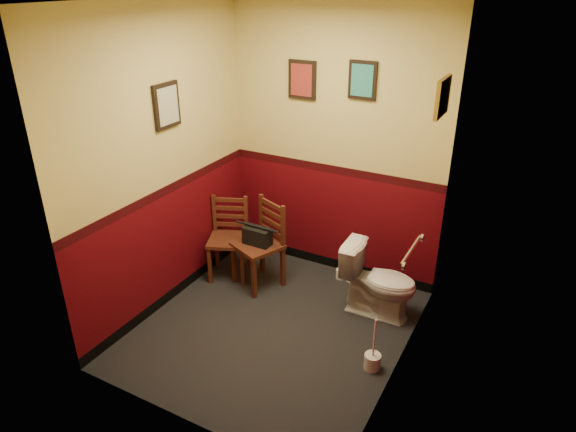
{
  "coord_description": "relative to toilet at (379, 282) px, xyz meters",
  "views": [
    {
      "loc": [
        1.86,
        -3.2,
        2.87
      ],
      "look_at": [
        0.0,
        0.25,
        1.0
      ],
      "focal_mm": 32.0,
      "sensor_mm": 36.0,
      "label": 1
    }
  ],
  "objects": [
    {
      "name": "framed_print_right",
      "position": [
        0.36,
        -0.05,
        1.71
      ],
      "size": [
        0.04,
        0.34,
        0.28
      ],
      "color": "olive",
      "rests_on": "wall_right"
    },
    {
      "name": "chair_right",
      "position": [
        -1.2,
        -0.06,
        0.1
      ],
      "size": [
        0.54,
        0.54,
        0.88
      ],
      "rotation": [
        0.0,
        0.0,
        -0.41
      ],
      "color": "#532518",
      "rests_on": "floor"
    },
    {
      "name": "wall_left",
      "position": [
        -1.82,
        -0.65,
        1.01
      ],
      "size": [
        0.0,
        2.4,
        2.7
      ],
      "primitive_type": "cube",
      "rotation": [
        1.57,
        0.0,
        1.57
      ],
      "color": "#51070E",
      "rests_on": "ground"
    },
    {
      "name": "grab_bar",
      "position": [
        0.35,
        -0.4,
        0.61
      ],
      "size": [
        0.05,
        0.56,
        0.06
      ],
      "color": "silver",
      "rests_on": "wall_right"
    },
    {
      "name": "framed_print_back_a",
      "position": [
        -1.07,
        0.53,
        1.61
      ],
      "size": [
        0.28,
        0.04,
        0.36
      ],
      "color": "black",
      "rests_on": "wall_back"
    },
    {
      "name": "wall_right",
      "position": [
        0.38,
        -0.65,
        1.01
      ],
      "size": [
        0.0,
        2.4,
        2.7
      ],
      "primitive_type": "cube",
      "rotation": [
        1.57,
        0.0,
        -1.57
      ],
      "color": "#51070E",
      "rests_on": "ground"
    },
    {
      "name": "chair_left",
      "position": [
        -1.58,
        -0.07,
        0.08
      ],
      "size": [
        0.51,
        0.51,
        0.83
      ],
      "rotation": [
        0.0,
        0.0,
        0.41
      ],
      "color": "#532518",
      "rests_on": "floor"
    },
    {
      "name": "floor",
      "position": [
        -0.72,
        -0.65,
        -0.34
      ],
      "size": [
        2.2,
        2.4,
        0.0
      ],
      "primitive_type": "cube",
      "color": "black",
      "rests_on": "ground"
    },
    {
      "name": "wall_front",
      "position": [
        -0.72,
        -1.85,
        1.01
      ],
      "size": [
        2.2,
        0.0,
        2.7
      ],
      "primitive_type": "cube",
      "rotation": [
        -1.57,
        0.0,
        0.0
      ],
      "color": "#51070E",
      "rests_on": "ground"
    },
    {
      "name": "toilet_brush",
      "position": [
        0.22,
        -0.73,
        -0.26
      ],
      "size": [
        0.13,
        0.13,
        0.47
      ],
      "color": "silver",
      "rests_on": "floor"
    },
    {
      "name": "framed_print_back_b",
      "position": [
        -0.47,
        0.53,
        1.66
      ],
      "size": [
        0.26,
        0.04,
        0.34
      ],
      "color": "black",
      "rests_on": "wall_back"
    },
    {
      "name": "framed_print_left",
      "position": [
        -1.8,
        -0.55,
        1.51
      ],
      "size": [
        0.04,
        0.3,
        0.38
      ],
      "color": "black",
      "rests_on": "wall_left"
    },
    {
      "name": "handbag",
      "position": [
        -1.22,
        -0.1,
        0.21
      ],
      "size": [
        0.28,
        0.14,
        0.2
      ],
      "rotation": [
        0.0,
        0.0,
        -0.02
      ],
      "color": "black",
      "rests_on": "chair_right"
    },
    {
      "name": "ceiling",
      "position": [
        -0.72,
        -0.65,
        2.36
      ],
      "size": [
        2.2,
        2.4,
        0.0
      ],
      "primitive_type": "cube",
      "rotation": [
        3.14,
        0.0,
        0.0
      ],
      "color": "silver",
      "rests_on": "ground"
    },
    {
      "name": "tp_stack",
      "position": [
        -0.47,
        0.39,
        -0.17
      ],
      "size": [
        0.22,
        0.14,
        0.39
      ],
      "color": "silver",
      "rests_on": "floor"
    },
    {
      "name": "toilet",
      "position": [
        0.0,
        0.0,
        0.0
      ],
      "size": [
        0.7,
        0.4,
        0.67
      ],
      "primitive_type": "imported",
      "rotation": [
        0.0,
        0.0,
        1.6
      ],
      "color": "white",
      "rests_on": "floor"
    },
    {
      "name": "wall_back",
      "position": [
        -0.72,
        0.55,
        1.01
      ],
      "size": [
        2.2,
        0.0,
        2.7
      ],
      "primitive_type": "cube",
      "rotation": [
        1.57,
        0.0,
        0.0
      ],
      "color": "#51070E",
      "rests_on": "ground"
    }
  ]
}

